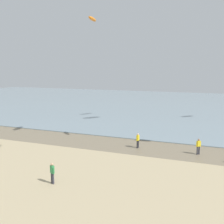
# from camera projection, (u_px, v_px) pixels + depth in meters

# --- Properties ---
(wet_sand_strip) EXTENTS (120.00, 6.12, 0.01)m
(wet_sand_strip) POSITION_uv_depth(u_px,v_px,m) (126.00, 146.00, 32.56)
(wet_sand_strip) COLOR #84755B
(wet_sand_strip) RESTS_ON ground
(sea) EXTENTS (160.00, 70.00, 0.10)m
(sea) POSITION_uv_depth(u_px,v_px,m) (177.00, 105.00, 67.45)
(sea) COLOR #7F939E
(sea) RESTS_ON ground
(person_mid_beach) EXTENTS (0.51, 0.37, 1.71)m
(person_mid_beach) POSITION_uv_depth(u_px,v_px,m) (52.00, 172.00, 21.84)
(person_mid_beach) COLOR #383842
(person_mid_beach) RESTS_ON ground
(person_left_flank) EXTENTS (0.29, 0.56, 1.71)m
(person_left_flank) POSITION_uv_depth(u_px,v_px,m) (138.00, 140.00, 31.55)
(person_left_flank) COLOR #232328
(person_left_flank) RESTS_ON ground
(person_trailing_behind) EXTENTS (0.46, 0.40, 1.71)m
(person_trailing_behind) POSITION_uv_depth(u_px,v_px,m) (198.00, 146.00, 29.16)
(person_trailing_behind) COLOR #383842
(person_trailing_behind) RESTS_ON ground
(kite_aloft_0) EXTENTS (1.34, 2.51, 0.67)m
(kite_aloft_0) POSITION_uv_depth(u_px,v_px,m) (92.00, 19.00, 31.83)
(kite_aloft_0) COLOR orange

